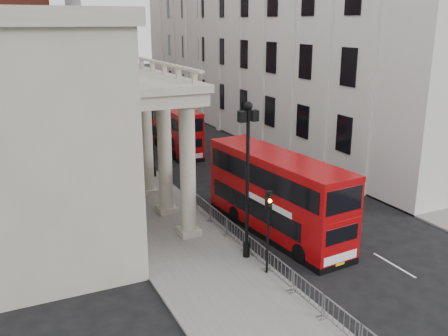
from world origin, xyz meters
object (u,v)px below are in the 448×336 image
Objects in this scene: pedestrian_a at (115,184)px; pedestrian_b at (129,174)px; pedestrian_c at (146,172)px; bus_far at (174,128)px; lamp_post_south at (247,171)px; monument_column at (73,2)px; traffic_light at (268,217)px; lamp_post_north at (106,93)px; bus_near at (276,193)px; lamp_post_mid at (152,118)px.

pedestrian_b is at bearing 62.94° from pedestrian_a.
bus_far is at bearing 70.65° from pedestrian_c.
pedestrian_c is (-1.04, 14.64, -3.95)m from lamp_post_south.
monument_column is 12.60× the size of traffic_light.
lamp_post_north reaches higher than pedestrian_c.
lamp_post_north is at bearing 90.17° from traffic_light.
monument_column is at bearing 85.87° from traffic_light.
pedestrian_b reaches higher than pedestrian_c.
bus_near is at bearing -92.27° from monument_column.
lamp_post_mid is at bearing -119.01° from bus_far.
traffic_light is 5.36m from bus_near.
bus_far is 5.62× the size of pedestrian_b.
bus_far is (4.49, 25.65, -0.83)m from traffic_light.
lamp_post_north reaches higher than bus_near.
monument_column is 86.80m from bus_near.
pedestrian_c is (-1.04, -1.36, -3.95)m from lamp_post_mid.
bus_far is 11.65m from pedestrian_b.
lamp_post_south is 32.00m from lamp_post_north.
lamp_post_north is (0.00, 16.00, 0.00)m from lamp_post_mid.
bus_near reaches higher than pedestrian_c.
lamp_post_mid reaches higher than pedestrian_c.
monument_column reaches higher than lamp_post_mid.
lamp_post_south is at bearing -98.97° from bus_far.
monument_column is 65.84m from bus_far.
traffic_light is (-6.50, -90.02, -12.88)m from monument_column.
bus_near is (-3.40, -85.69, -13.47)m from monument_column.
monument_column is at bearing 85.71° from lamp_post_south.
lamp_post_south is 0.74× the size of bus_near.
lamp_post_south and lamp_post_north have the same top height.
lamp_post_mid reaches higher than pedestrian_b.
lamp_post_north is 17.84m from pedestrian_c.
traffic_light is at bearing -89.68° from lamp_post_mid.
lamp_post_north is 18.14m from pedestrian_b.
pedestrian_a is 0.99× the size of pedestrian_c.
traffic_light is (0.10, -18.02, -1.80)m from lamp_post_mid.
lamp_post_mid is (-6.60, -72.00, -11.07)m from monument_column.
monument_column reaches higher than bus_near.
pedestrian_a is at bearing 107.13° from lamp_post_south.
bus_near is 12.73m from pedestrian_a.
traffic_light is at bearing -89.83° from lamp_post_north.
lamp_post_south is at bearing -90.00° from lamp_post_mid.
traffic_light is 2.56× the size of pedestrian_c.
traffic_light is at bearing 103.13° from pedestrian_b.
pedestrian_a is at bearing 53.87° from pedestrian_b.
lamp_post_south reaches higher than pedestrian_c.
lamp_post_south reaches higher than pedestrian_b.
monument_column is 4.79× the size of bus_near.
pedestrian_b is at bearing -97.03° from monument_column.
lamp_post_north reaches higher than traffic_light.
bus_far is at bearing -123.33° from pedestrian_b.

